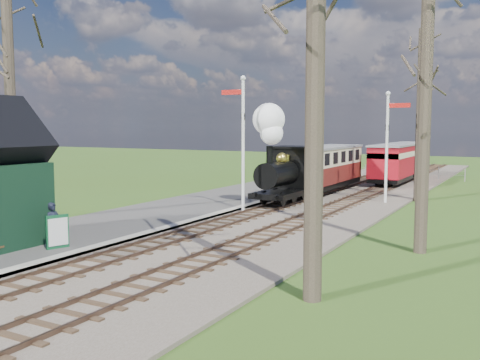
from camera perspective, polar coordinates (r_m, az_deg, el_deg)
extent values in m
ellipsoid|color=#385B23|center=(76.69, -0.02, -8.39)|extent=(57.60, 36.00, 16.20)
ellipsoid|color=#385B23|center=(80.14, 14.41, -9.17)|extent=(64.00, 40.00, 18.00)
cube|color=brown|center=(29.07, 9.47, -2.07)|extent=(8.00, 60.00, 0.10)
cube|color=brown|center=(29.69, 6.19, -1.69)|extent=(0.07, 60.00, 0.12)
cube|color=brown|center=(29.33, 7.99, -1.81)|extent=(0.07, 60.00, 0.12)
cube|color=#38281C|center=(29.51, 7.08, -1.84)|extent=(1.60, 60.00, 0.09)
cube|color=brown|center=(28.81, 10.97, -1.99)|extent=(0.07, 60.00, 0.12)
cube|color=brown|center=(28.52, 12.89, -2.11)|extent=(0.07, 60.00, 0.12)
cube|color=#38281C|center=(28.67, 11.92, -2.14)|extent=(1.60, 60.00, 0.09)
cube|color=#474442|center=(24.23, -7.78, -3.49)|extent=(5.00, 44.00, 0.20)
cube|color=#B2AD9E|center=(22.95, -3.15, -3.94)|extent=(0.40, 44.00, 0.21)
cylinder|color=silver|center=(24.13, 0.33, 3.45)|extent=(0.14, 0.14, 6.00)
sphere|color=silver|center=(24.20, 0.34, 10.81)|extent=(0.24, 0.24, 0.24)
cube|color=#B7140F|center=(24.42, -0.81, 9.35)|extent=(1.10, 0.08, 0.22)
cube|color=black|center=(24.11, 0.34, 6.78)|extent=(0.18, 0.06, 0.30)
cylinder|color=silver|center=(27.99, 15.37, 3.05)|extent=(0.14, 0.14, 5.50)
sphere|color=silver|center=(28.01, 15.53, 8.88)|extent=(0.24, 0.24, 0.24)
cube|color=#B7140F|center=(27.86, 16.60, 7.64)|extent=(1.10, 0.08, 0.22)
cube|color=black|center=(27.96, 15.43, 5.41)|extent=(0.18, 0.06, 0.30)
cylinder|color=#382D23|center=(23.03, -23.34, 9.10)|extent=(0.41, 0.41, 11.00)
cylinder|color=#382D23|center=(12.16, 8.08, 15.33)|extent=(0.42, 0.42, 12.00)
cylinder|color=#382D23|center=(17.49, 19.16, 8.83)|extent=(0.40, 0.40, 10.00)
cylinder|color=#382D23|center=(29.68, 18.63, 6.48)|extent=(0.39, 0.39, 9.00)
cube|color=slate|center=(42.64, 14.44, 1.24)|extent=(12.60, 0.02, 0.01)
cube|color=slate|center=(42.66, 14.43, 0.83)|extent=(12.60, 0.02, 0.02)
cylinder|color=slate|center=(42.65, 14.43, 0.90)|extent=(0.08, 0.08, 1.00)
cube|color=black|center=(26.71, 4.74, -1.33)|extent=(1.83, 4.31, 0.27)
cylinder|color=black|center=(26.02, 4.18, 0.64)|extent=(1.19, 2.80, 1.19)
cube|color=black|center=(27.79, 5.84, 1.17)|extent=(1.94, 1.72, 2.15)
cylinder|color=black|center=(24.98, 3.17, 2.66)|extent=(0.30, 0.30, 0.86)
sphere|color=gold|center=(26.26, 4.48, 2.33)|extent=(0.56, 0.56, 0.56)
sphere|color=white|center=(24.90, 3.39, 5.01)|extent=(1.08, 1.08, 1.08)
sphere|color=white|center=(25.09, 3.09, 6.49)|extent=(1.51, 1.51, 1.51)
cylinder|color=black|center=(25.78, 2.55, -1.88)|extent=(0.11, 0.69, 0.69)
cylinder|color=black|center=(25.36, 4.58, -2.02)|extent=(0.11, 0.69, 0.69)
cube|color=black|center=(32.27, 9.08, -0.36)|extent=(2.05, 7.54, 0.32)
cube|color=#581814|center=(32.20, 9.10, 0.79)|extent=(2.15, 7.54, 0.97)
cube|color=beige|center=(32.14, 9.12, 2.51)|extent=(2.15, 7.54, 0.97)
cube|color=slate|center=(32.11, 9.14, 3.47)|extent=(2.26, 7.76, 0.13)
cube|color=black|center=(36.92, 15.83, 0.22)|extent=(1.91, 5.02, 0.30)
cube|color=#9F0D18|center=(36.87, 15.85, 1.15)|extent=(2.01, 5.02, 0.90)
cube|color=beige|center=(36.81, 15.89, 2.55)|extent=(2.01, 5.02, 0.90)
cube|color=slate|center=(36.79, 15.91, 3.33)|extent=(2.11, 5.22, 0.12)
cube|color=black|center=(42.28, 17.50, 0.84)|extent=(1.91, 5.02, 0.30)
cube|color=#9F0D18|center=(42.24, 17.52, 1.66)|extent=(2.01, 5.02, 0.90)
cube|color=beige|center=(42.18, 17.56, 2.88)|extent=(2.01, 5.02, 0.90)
cube|color=slate|center=(42.17, 17.58, 3.56)|extent=(2.11, 5.22, 0.12)
cube|color=#104B28|center=(17.53, -18.89, -5.23)|extent=(0.31, 0.69, 1.04)
cube|color=silver|center=(17.48, -18.83, -5.26)|extent=(0.23, 0.59, 0.85)
imported|color=black|center=(17.58, -19.28, -4.58)|extent=(0.36, 0.53, 1.42)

